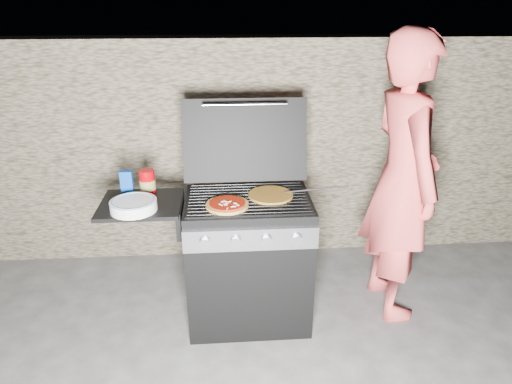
{
  "coord_description": "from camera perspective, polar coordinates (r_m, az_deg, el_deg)",
  "views": [
    {
      "loc": [
        -0.14,
        -2.62,
        2.09
      ],
      "look_at": [
        0.05,
        0.0,
        0.95
      ],
      "focal_mm": 32.0,
      "sensor_mm": 36.0,
      "label": 1
    }
  ],
  "objects": [
    {
      "name": "ground",
      "position": [
        3.35,
        -0.88,
        -15.1
      ],
      "size": [
        50.0,
        50.0,
        0.0
      ],
      "primitive_type": "plane",
      "color": "#3D3A36"
    },
    {
      "name": "stone_wall",
      "position": [
        3.86,
        -1.89,
        5.46
      ],
      "size": [
        8.0,
        0.35,
        1.8
      ],
      "primitive_type": "cube",
      "color": "#7A705B",
      "rests_on": "ground"
    },
    {
      "name": "gas_grill",
      "position": [
        3.09,
        -5.62,
        -8.61
      ],
      "size": [
        1.34,
        0.79,
        0.91
      ],
      "primitive_type": null,
      "color": "black",
      "rests_on": "ground"
    },
    {
      "name": "pizza_topped",
      "position": [
        2.76,
        -3.62,
        -1.52
      ],
      "size": [
        0.27,
        0.27,
        0.03
      ],
      "primitive_type": null,
      "rotation": [
        0.0,
        0.0,
        -0.05
      ],
      "color": "tan",
      "rests_on": "gas_grill"
    },
    {
      "name": "pizza_plain",
      "position": [
        2.9,
        1.84,
        -0.38
      ],
      "size": [
        0.37,
        0.37,
        0.02
      ],
      "primitive_type": "cylinder",
      "rotation": [
        0.0,
        0.0,
        0.37
      ],
      "color": "#BA8F2B",
      "rests_on": "gas_grill"
    },
    {
      "name": "sauce_jar",
      "position": [
        3.04,
        -13.43,
        1.33
      ],
      "size": [
        0.13,
        0.13,
        0.15
      ],
      "primitive_type": "cylinder",
      "rotation": [
        0.0,
        0.0,
        0.34
      ],
      "color": "#9E0005",
      "rests_on": "gas_grill"
    },
    {
      "name": "blue_carton",
      "position": [
        3.03,
        -15.84,
        1.09
      ],
      "size": [
        0.08,
        0.04,
        0.16
      ],
      "primitive_type": "cube",
      "rotation": [
        0.0,
        0.0,
        0.0
      ],
      "color": "#073794",
      "rests_on": "gas_grill"
    },
    {
      "name": "plate_stack",
      "position": [
        2.82,
        -15.06,
        -1.64
      ],
      "size": [
        0.28,
        0.28,
        0.06
      ],
      "primitive_type": "cylinder",
      "rotation": [
        0.0,
        0.0,
        0.01
      ],
      "color": "white",
      "rests_on": "gas_grill"
    },
    {
      "name": "person",
      "position": [
        3.16,
        17.8,
        1.4
      ],
      "size": [
        0.51,
        0.73,
        1.93
      ],
      "primitive_type": "imported",
      "rotation": [
        0.0,
        0.0,
        1.63
      ],
      "color": "#DD4A48",
      "rests_on": "ground"
    },
    {
      "name": "tongs",
      "position": [
        2.91,
        7.32,
        0.29
      ],
      "size": [
        0.42,
        0.11,
        0.09
      ],
      "primitive_type": "cylinder",
      "rotation": [
        0.0,
        1.4,
        -0.24
      ],
      "color": "black",
      "rests_on": "gas_grill"
    }
  ]
}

